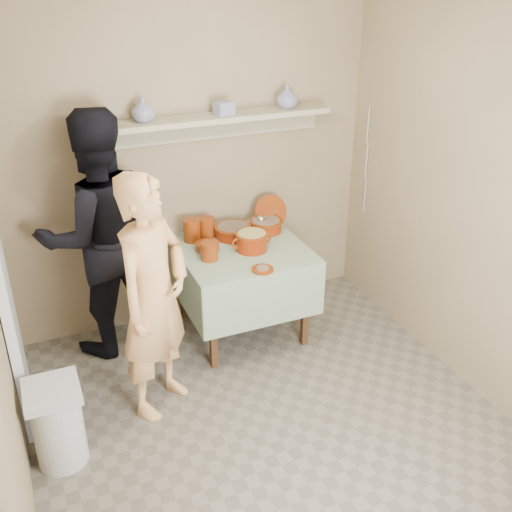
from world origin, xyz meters
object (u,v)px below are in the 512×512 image
person_helper (99,236)px  cazuela_rice (252,240)px  serving_table (241,261)px  person_cook (154,298)px  trash_bin (58,424)px

person_helper → cazuela_rice: person_helper is taller
serving_table → cazuela_rice: (0.06, -0.07, 0.20)m
person_cook → person_helper: bearing=62.3°
person_cook → person_helper: (-0.18, 0.85, 0.11)m
person_cook → trash_bin: person_cook is taller
serving_table → person_cook: bearing=-143.9°
person_helper → trash_bin: 1.42m
person_cook → person_helper: person_helper is taller
serving_table → cazuela_rice: cazuela_rice is taller
cazuela_rice → trash_bin: size_ratio=0.59×
trash_bin → serving_table: bearing=30.3°
cazuela_rice → serving_table: bearing=128.7°
cazuela_rice → person_cook: bearing=-149.0°
serving_table → person_helper: bearing=167.2°
person_cook → trash_bin: 0.94m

